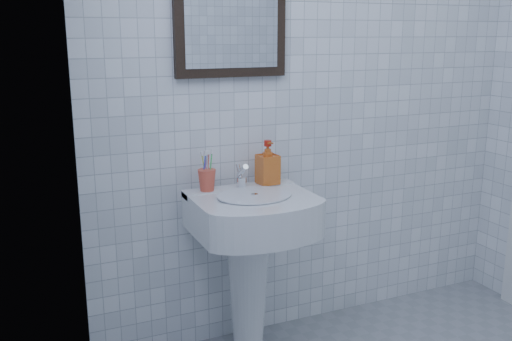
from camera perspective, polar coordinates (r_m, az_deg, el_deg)
name	(u,v)px	position (r m, az deg, el deg)	size (l,w,h in m)	color
wall_back	(316,72)	(2.70, 6.03, 9.79)	(2.20, 0.02, 2.50)	white
wall_left	(137,123)	(1.18, -11.79, 4.68)	(0.02, 2.40, 2.50)	white
washbasin	(250,248)	(2.48, -0.62, -7.79)	(0.50, 0.37, 0.78)	white
faucet	(241,178)	(2.47, -1.48, -0.72)	(0.05, 0.10, 0.11)	silver
toothbrush_cup	(207,180)	(2.43, -4.93, -0.97)	(0.08, 0.08, 0.09)	#DB5038
soap_dispenser	(268,162)	(2.53, 1.17, 0.81)	(0.09, 0.09, 0.19)	#BE3E12
wall_mirror	(231,3)	(2.50, -2.54, 16.43)	(0.50, 0.04, 0.62)	black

